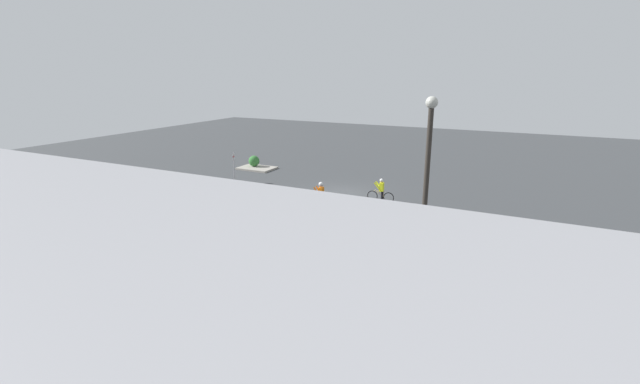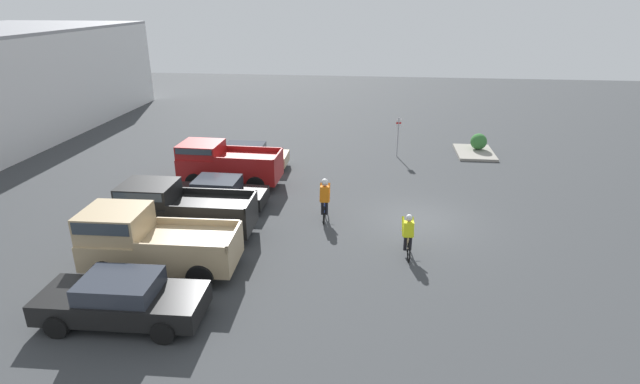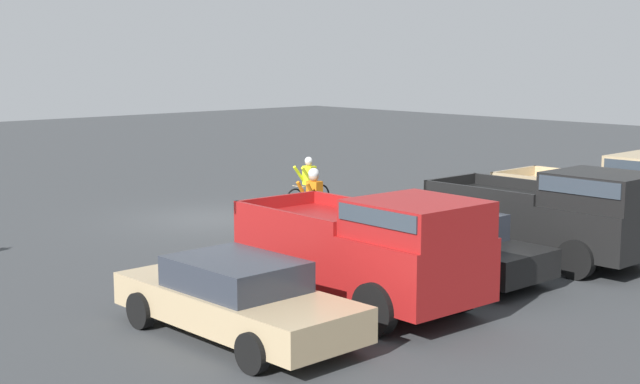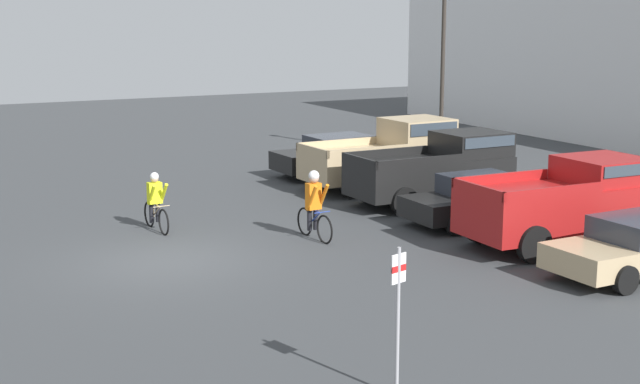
{
  "view_description": "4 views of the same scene",
  "coord_description": "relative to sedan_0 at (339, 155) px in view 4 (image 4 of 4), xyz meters",
  "views": [
    {
      "loc": [
        -11.51,
        26.71,
        8.25
      ],
      "look_at": [
        -0.32,
        4.18,
        1.2
      ],
      "focal_mm": 24.0,
      "sensor_mm": 36.0,
      "label": 1
    },
    {
      "loc": [
        -19.48,
        1.99,
        8.81
      ],
      "look_at": [
        -0.32,
        4.18,
        1.2
      ],
      "focal_mm": 28.0,
      "sensor_mm": 36.0,
      "label": 2
    },
    {
      "loc": [
        14.33,
        20.28,
        4.55
      ],
      "look_at": [
        -0.32,
        4.18,
        1.2
      ],
      "focal_mm": 50.0,
      "sensor_mm": 36.0,
      "label": 3
    },
    {
      "loc": [
        19.49,
        -6.19,
        5.7
      ],
      "look_at": [
        -0.32,
        4.18,
        1.2
      ],
      "focal_mm": 50.0,
      "sensor_mm": 36.0,
      "label": 4
    }
  ],
  "objects": [
    {
      "name": "cyclist_0",
      "position": [
        7.79,
        -5.01,
        0.2
      ],
      "size": [
        1.77,
        0.47,
        1.81
      ],
      "color": "black",
      "rests_on": "ground_plane"
    },
    {
      "name": "fire_lane_sign",
      "position": [
        16.92,
        -8.31,
        0.69
      ],
      "size": [
        0.1,
        0.3,
        2.34
      ],
      "color": "#9E9EA3",
      "rests_on": "ground_plane"
    },
    {
      "name": "cyclist_1",
      "position": [
        5.02,
        -8.33,
        0.06
      ],
      "size": [
        1.82,
        0.47,
        1.6
      ],
      "color": "black",
      "rests_on": "ground_plane"
    },
    {
      "name": "ground_plane",
      "position": [
        8.08,
        -9.0,
        -0.73
      ],
      "size": [
        80.0,
        80.0,
        0.0
      ],
      "primitive_type": "plane",
      "color": "#383A3D"
    },
    {
      "name": "sedan_1",
      "position": [
        8.4,
        -0.2,
        -0.05
      ],
      "size": [
        2.0,
        4.28,
        1.36
      ],
      "color": "black",
      "rests_on": "ground_plane"
    },
    {
      "name": "sedan_0",
      "position": [
        0.0,
        0.0,
        0.0
      ],
      "size": [
        2.1,
        4.76,
        1.43
      ],
      "color": "black",
      "rests_on": "ground_plane"
    },
    {
      "name": "pickup_truck_2",
      "position": [
        11.21,
        0.3,
        0.41
      ],
      "size": [
        2.4,
        4.92,
        2.13
      ],
      "color": "maroon",
      "rests_on": "ground_plane"
    },
    {
      "name": "pickup_truck_0",
      "position": [
        2.79,
        0.43,
        0.44
      ],
      "size": [
        2.39,
        5.13,
        2.24
      ],
      "color": "tan",
      "rests_on": "ground_plane"
    },
    {
      "name": "pickup_truck_1",
      "position": [
        5.6,
        0.46,
        0.38
      ],
      "size": [
        2.2,
        5.08,
        2.11
      ],
      "color": "black",
      "rests_on": "ground_plane"
    },
    {
      "name": "lamppost",
      "position": [
        -0.71,
        4.93,
        3.67
      ],
      "size": [
        0.36,
        0.36,
        7.59
      ],
      "color": "#2D2823",
      "rests_on": "ground_plane"
    }
  ]
}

